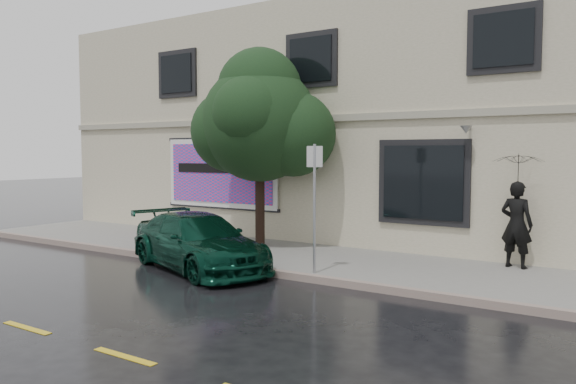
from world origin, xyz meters
The scene contains 12 objects.
ground centered at (0.00, 0.00, 0.00)m, with size 90.00×90.00×0.00m, color black.
sidewalk centered at (0.00, 3.25, 0.07)m, with size 20.00×3.50×0.15m, color gray.
curb centered at (0.00, 1.50, 0.07)m, with size 20.00×0.18×0.16m, color gray.
road_marking centered at (0.00, -3.50, 0.01)m, with size 19.00×0.12×0.01m, color gold.
building centered at (0.00, 9.00, 3.50)m, with size 20.00×8.12×7.00m.
billboard centered at (-3.20, 4.92, 2.05)m, with size 4.30×0.16×2.20m.
car centered at (-0.76, 1.20, 0.64)m, with size 1.93×4.38×1.28m, color #083123.
pedestrian centered at (5.45, 4.60, 1.10)m, with size 0.70×0.46×1.91m, color black.
umbrella centered at (5.45, 4.60, 2.47)m, with size 1.11×1.11×0.82m, color black.
street_tree centered at (-0.95, 3.87, 3.45)m, with size 3.13×3.13×4.87m.
fire_hydrant centered at (-3.34, 2.00, 0.51)m, with size 0.30×0.28×0.74m.
sign_pole centered at (2.03, 1.70, 1.76)m, with size 0.32×0.13×2.70m.
Camera 1 is at (7.92, -8.34, 2.67)m, focal length 35.00 mm.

